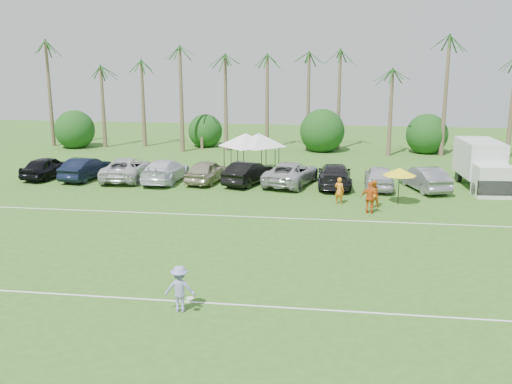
# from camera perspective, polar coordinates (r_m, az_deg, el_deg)

# --- Properties ---
(ground) EXTENTS (120.00, 120.00, 0.00)m
(ground) POSITION_cam_1_polar(r_m,az_deg,el_deg) (21.16, -13.46, -12.55)
(ground) COLOR #33631D
(ground) RESTS_ON ground
(field_lines) EXTENTS (80.00, 12.10, 0.01)m
(field_lines) POSITION_cam_1_polar(r_m,az_deg,el_deg) (28.17, -7.57, -5.59)
(field_lines) COLOR white
(field_lines) RESTS_ON ground
(palm_tree_0) EXTENTS (2.40, 2.40, 8.90)m
(palm_tree_0) POSITION_cam_1_polar(r_m,az_deg,el_deg) (62.90, -20.18, 11.15)
(palm_tree_0) COLOR brown
(palm_tree_0) RESTS_ON ground
(palm_tree_1) EXTENTS (2.40, 2.40, 9.90)m
(palm_tree_1) POSITION_cam_1_polar(r_m,az_deg,el_deg) (60.71, -15.98, 12.22)
(palm_tree_1) COLOR brown
(palm_tree_1) RESTS_ON ground
(palm_tree_2) EXTENTS (2.40, 2.40, 10.90)m
(palm_tree_2) POSITION_cam_1_polar(r_m,az_deg,el_deg) (58.88, -11.46, 13.28)
(palm_tree_2) COLOR brown
(palm_tree_2) RESTS_ON ground
(palm_tree_3) EXTENTS (2.40, 2.40, 11.90)m
(palm_tree_3) POSITION_cam_1_polar(r_m,az_deg,el_deg) (57.69, -7.63, 14.27)
(palm_tree_3) COLOR brown
(palm_tree_3) RESTS_ON ground
(palm_tree_4) EXTENTS (2.40, 2.40, 8.90)m
(palm_tree_4) POSITION_cam_1_polar(r_m,az_deg,el_deg) (56.78, -3.57, 11.76)
(palm_tree_4) COLOR brown
(palm_tree_4) RESTS_ON ground
(palm_tree_5) EXTENTS (2.40, 2.40, 9.90)m
(palm_tree_5) POSITION_cam_1_polar(r_m,az_deg,el_deg) (56.10, 0.52, 12.66)
(palm_tree_5) COLOR brown
(palm_tree_5) RESTS_ON ground
(palm_tree_6) EXTENTS (2.40, 2.40, 10.90)m
(palm_tree_6) POSITION_cam_1_polar(r_m,az_deg,el_deg) (55.71, 4.72, 13.50)
(palm_tree_6) COLOR brown
(palm_tree_6) RESTS_ON ground
(palm_tree_7) EXTENTS (2.40, 2.40, 11.90)m
(palm_tree_7) POSITION_cam_1_polar(r_m,az_deg,el_deg) (55.62, 8.98, 14.26)
(palm_tree_7) COLOR brown
(palm_tree_7) RESTS_ON ground
(palm_tree_8) EXTENTS (2.40, 2.40, 8.90)m
(palm_tree_8) POSITION_cam_1_polar(r_m,az_deg,el_deg) (55.92, 14.11, 11.37)
(palm_tree_8) COLOR brown
(palm_tree_8) RESTS_ON ground
(palm_tree_9) EXTENTS (2.40, 2.40, 9.90)m
(palm_tree_9) POSITION_cam_1_polar(r_m,az_deg,el_deg) (56.63, 19.31, 11.93)
(palm_tree_9) COLOR brown
(palm_tree_9) RESTS_ON ground
(bush_tree_0) EXTENTS (4.00, 4.00, 4.00)m
(bush_tree_0) POSITION_cam_1_polar(r_m,az_deg,el_deg) (62.87, -16.91, 6.18)
(bush_tree_0) COLOR brown
(bush_tree_0) RESTS_ON ground
(bush_tree_1) EXTENTS (4.00, 4.00, 4.00)m
(bush_tree_1) POSITION_cam_1_polar(r_m,az_deg,el_deg) (58.62, -5.22, 6.22)
(bush_tree_1) COLOR brown
(bush_tree_1) RESTS_ON ground
(bush_tree_2) EXTENTS (4.00, 4.00, 4.00)m
(bush_tree_2) POSITION_cam_1_polar(r_m,az_deg,el_deg) (57.10, 6.65, 5.99)
(bush_tree_2) COLOR brown
(bush_tree_2) RESTS_ON ground
(bush_tree_3) EXTENTS (4.00, 4.00, 4.00)m
(bush_tree_3) POSITION_cam_1_polar(r_m,az_deg,el_deg) (57.74, 16.66, 5.60)
(bush_tree_3) COLOR brown
(bush_tree_3) RESTS_ON ground
(sideline_player_a) EXTENTS (0.73, 0.61, 1.70)m
(sideline_player_a) POSITION_cam_1_polar(r_m,az_deg,el_deg) (36.37, 8.33, 0.13)
(sideline_player_a) COLOR orange
(sideline_player_a) RESTS_ON ground
(sideline_player_b) EXTENTS (1.00, 0.89, 1.70)m
(sideline_player_b) POSITION_cam_1_polar(r_m,az_deg,el_deg) (35.91, 11.64, -0.18)
(sideline_player_b) COLOR orange
(sideline_player_b) RESTS_ON ground
(sideline_player_c) EXTENTS (1.21, 0.77, 1.92)m
(sideline_player_c) POSITION_cam_1_polar(r_m,az_deg,el_deg) (34.39, 11.34, -0.58)
(sideline_player_c) COLOR #DC5A18
(sideline_player_c) RESTS_ON ground
(box_truck) EXTENTS (2.82, 6.54, 3.30)m
(box_truck) POSITION_cam_1_polar(r_m,az_deg,el_deg) (43.07, 21.69, 2.64)
(box_truck) COLOR silver
(box_truck) RESTS_ON ground
(canopy_tent_left) EXTENTS (4.53, 4.53, 3.67)m
(canopy_tent_left) POSITION_cam_1_polar(r_m,az_deg,el_deg) (45.58, -1.05, 5.90)
(canopy_tent_left) COLOR black
(canopy_tent_left) RESTS_ON ground
(canopy_tent_right) EXTENTS (4.53, 4.53, 3.67)m
(canopy_tent_right) POSITION_cam_1_polar(r_m,az_deg,el_deg) (45.57, 0.29, 5.90)
(canopy_tent_right) COLOR black
(canopy_tent_right) RESTS_ON ground
(market_umbrella) EXTENTS (2.11, 2.11, 2.35)m
(market_umbrella) POSITION_cam_1_polar(r_m,az_deg,el_deg) (36.68, 14.17, 1.99)
(market_umbrella) COLOR black
(market_umbrella) RESTS_ON ground
(frisbee_player) EXTENTS (1.19, 0.76, 1.76)m
(frisbee_player) POSITION_cam_1_polar(r_m,az_deg,el_deg) (21.25, -7.63, -9.56)
(frisbee_player) COLOR #8E8DC9
(frisbee_player) RESTS_ON ground
(parked_car_0) EXTENTS (2.64, 5.12, 1.67)m
(parked_car_0) POSITION_cam_1_polar(r_m,az_deg,el_deg) (46.53, -20.14, 2.35)
(parked_car_0) COLOR black
(parked_car_0) RESTS_ON ground
(parked_car_1) EXTENTS (2.35, 5.24, 1.67)m
(parked_car_1) POSITION_cam_1_polar(r_m,az_deg,el_deg) (45.12, -16.66, 2.28)
(parked_car_1) COLOR black
(parked_car_1) RESTS_ON ground
(parked_car_2) EXTENTS (3.24, 6.20, 1.67)m
(parked_car_2) POSITION_cam_1_polar(r_m,az_deg,el_deg) (44.17, -12.82, 2.28)
(parked_car_2) COLOR silver
(parked_car_2) RESTS_ON ground
(parked_car_3) EXTENTS (2.63, 5.86, 1.67)m
(parked_car_3) POSITION_cam_1_polar(r_m,az_deg,el_deg) (42.90, -9.06, 2.13)
(parked_car_3) COLOR silver
(parked_car_3) RESTS_ON ground
(parked_car_4) EXTENTS (2.80, 5.16, 1.67)m
(parked_car_4) POSITION_cam_1_polar(r_m,az_deg,el_deg) (42.34, -4.92, 2.10)
(parked_car_4) COLOR gray
(parked_car_4) RESTS_ON ground
(parked_car_5) EXTENTS (3.31, 5.36, 1.67)m
(parked_car_5) POSITION_cam_1_polar(r_m,az_deg,el_deg) (41.58, -0.78, 1.94)
(parked_car_5) COLOR black
(parked_car_5) RESTS_ON ground
(parked_car_6) EXTENTS (4.19, 6.50, 1.67)m
(parked_car_6) POSITION_cam_1_polar(r_m,az_deg,el_deg) (41.47, 3.54, 1.88)
(parked_car_6) COLOR #A6A7A8
(parked_car_6) RESTS_ON ground
(parked_car_7) EXTENTS (2.47, 5.80, 1.67)m
(parked_car_7) POSITION_cam_1_polar(r_m,az_deg,el_deg) (41.14, 7.85, 1.69)
(parked_car_7) COLOR black
(parked_car_7) RESTS_ON ground
(parked_car_8) EXTENTS (2.13, 4.96, 1.67)m
(parked_car_8) POSITION_cam_1_polar(r_m,az_deg,el_deg) (41.05, 12.20, 1.48)
(parked_car_8) COLOR #B9BAC0
(parked_car_8) RESTS_ON ground
(parked_car_9) EXTENTS (3.21, 5.36, 1.67)m
(parked_car_9) POSITION_cam_1_polar(r_m,az_deg,el_deg) (41.42, 16.51, 1.33)
(parked_car_9) COLOR slate
(parked_car_9) RESTS_ON ground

